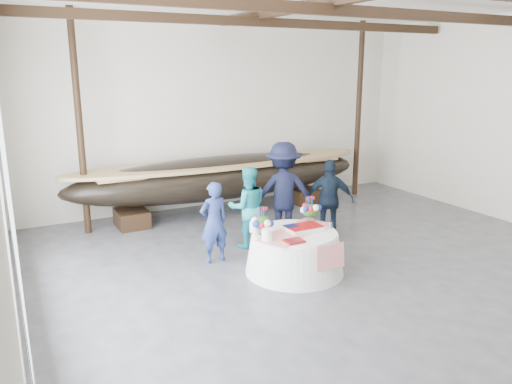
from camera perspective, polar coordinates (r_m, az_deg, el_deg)
floor at (r=8.04m, az=14.28°, el=-11.16°), size 10.00×12.00×0.01m
wall_back at (r=12.43m, az=-3.88°, el=8.90°), size 10.00×0.02×4.50m
wall_left at (r=5.45m, az=-27.13°, el=0.64°), size 0.02×12.00×4.50m
pavilion_structure at (r=7.98m, az=11.78°, el=18.35°), size 9.80×11.76×4.50m
open_bay at (r=6.52m, az=-26.44°, el=-1.13°), size 0.03×7.00×3.20m
longboat_display at (r=11.67m, az=-3.72°, el=1.73°), size 7.32×1.46×1.37m
banquet_table at (r=8.45m, az=4.43°, el=-6.85°), size 1.65×1.65×0.71m
tabletop_items at (r=8.40m, az=3.68°, el=-3.32°), size 1.62×1.16×0.40m
guest_woman_blue at (r=8.78m, az=-4.84°, el=-3.47°), size 0.56×0.40×1.46m
guest_woman_teal at (r=9.48m, az=-0.95°, el=-1.75°), size 0.88×0.76×1.56m
guest_man_left at (r=9.81m, az=3.10°, el=0.00°), size 1.44×1.08×1.97m
guest_man_right at (r=10.01m, az=8.40°, el=-0.88°), size 1.01×0.85×1.62m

